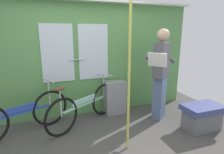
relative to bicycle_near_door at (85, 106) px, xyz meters
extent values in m
cube|color=#474442|center=(0.15, -0.86, -0.38)|extent=(5.61, 4.32, 0.04)
cube|color=#56934C|center=(0.15, 0.50, 0.77)|extent=(4.61, 0.08, 2.25)
cube|color=silver|center=(-0.40, 0.45, 0.95)|extent=(0.60, 0.02, 1.10)
cube|color=silver|center=(0.30, 0.45, 0.95)|extent=(0.60, 0.02, 1.10)
cylinder|color=#B2B2B7|center=(-0.05, 0.43, 0.81)|extent=(0.28, 0.02, 0.02)
cube|color=silver|center=(0.15, 0.40, 1.92)|extent=(4.61, 0.28, 0.04)
torus|color=black|center=(0.46, 0.29, -0.03)|extent=(0.59, 0.39, 0.67)
torus|color=black|center=(-0.45, -0.28, -0.03)|extent=(0.59, 0.39, 0.67)
cube|color=#9EDBC6|center=(0.01, 0.01, 0.03)|extent=(0.88, 0.57, 0.03)
cube|color=#9EDBC6|center=(0.01, 0.01, 0.11)|extent=(0.51, 0.34, 0.10)
cylinder|color=#B7B7BC|center=(-0.45, -0.28, 0.22)|extent=(0.02, 0.02, 0.49)
ellipsoid|color=brown|center=(-0.45, -0.28, 0.47)|extent=(0.22, 0.18, 0.06)
cylinder|color=#B7B7BC|center=(0.46, 0.29, 0.24)|extent=(0.02, 0.02, 0.53)
cylinder|color=#B7B7BC|center=(0.46, 0.29, 0.51)|extent=(0.25, 0.39, 0.02)
torus|color=black|center=(-0.61, 0.18, -0.03)|extent=(0.62, 0.32, 0.67)
cube|color=#2D4CB2|center=(-1.08, -0.03, 0.03)|extent=(0.90, 0.44, 0.03)
cube|color=#2D4CB2|center=(-1.08, -0.03, 0.12)|extent=(0.53, 0.26, 0.10)
cylinder|color=#B7B7BC|center=(-0.61, 0.18, 0.24)|extent=(0.02, 0.02, 0.53)
cylinder|color=#B7B7BC|center=(-0.61, 0.18, 0.51)|extent=(0.21, 0.41, 0.02)
cube|color=slate|center=(1.47, -0.23, 0.07)|extent=(0.38, 0.36, 0.87)
cube|color=#4C4C51|center=(1.47, -0.23, 0.83)|extent=(0.50, 0.46, 0.65)
sphere|color=tan|center=(1.47, -0.23, 1.29)|extent=(0.23, 0.23, 0.23)
cube|color=silver|center=(1.25, -0.41, 0.86)|extent=(0.30, 0.33, 0.26)
cylinder|color=#4C4C51|center=(1.50, -0.49, 0.86)|extent=(0.28, 0.25, 0.17)
cylinder|color=#4C4C51|center=(1.22, -0.15, 0.86)|extent=(0.28, 0.25, 0.17)
cube|color=gray|center=(0.71, 0.28, -0.01)|extent=(0.43, 0.28, 0.70)
cylinder|color=#C6C14C|center=(0.44, -0.97, 0.77)|extent=(0.04, 0.04, 2.25)
cube|color=#3D477F|center=(1.93, -0.90, 0.04)|extent=(0.70, 0.44, 0.10)
cube|color=slate|center=(1.93, -0.90, -0.18)|extent=(0.60, 0.36, 0.35)
camera|label=1|loc=(-0.61, -3.23, 1.35)|focal=29.81mm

